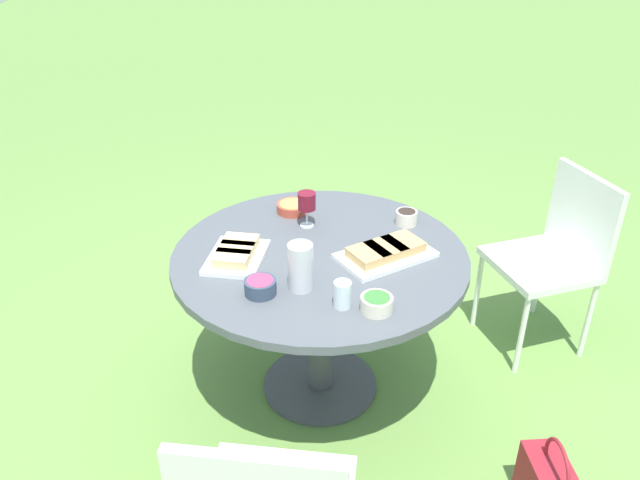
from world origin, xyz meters
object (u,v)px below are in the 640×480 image
Objects in this scene: chair_near_right at (556,248)px; wine_glass at (307,202)px; water_pitcher at (300,267)px; dining_table at (320,276)px.

wine_glass is at bearing 92.45° from chair_near_right.
wine_glass is at bearing -5.60° from water_pitcher.
chair_near_right reaches higher than wine_glass.
wine_glass is at bearing 9.83° from dining_table.
dining_table is 0.33m from wine_glass.
dining_table is at bearing -170.17° from wine_glass.
chair_near_right is at bearing -75.88° from dining_table.
water_pitcher reaches higher than chair_near_right.
water_pitcher reaches higher than wine_glass.
wine_glass is (0.49, -0.05, 0.02)m from water_pitcher.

